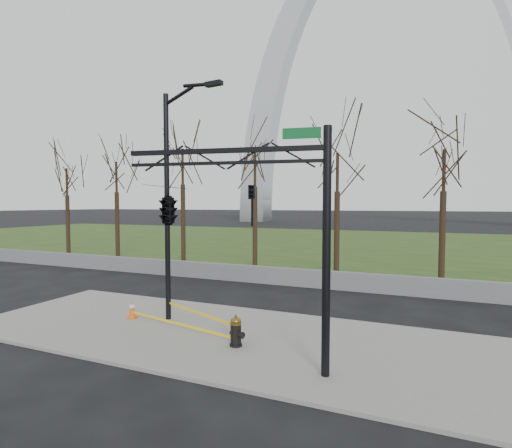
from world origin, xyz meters
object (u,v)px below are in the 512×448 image
at_px(traffic_signal_mast, 196,206).
at_px(traffic_cone, 132,310).
at_px(fire_hydrant, 236,332).
at_px(street_light, 172,190).

bearing_deg(traffic_signal_mast, traffic_cone, 139.87).
height_order(fire_hydrant, traffic_cone, fire_hydrant).
distance_m(fire_hydrant, street_light, 5.39).
xyz_separation_m(traffic_cone, traffic_signal_mast, (4.19, -2.44, 3.74)).
relative_size(traffic_cone, street_light, 0.07).
distance_m(traffic_cone, traffic_signal_mast, 6.13).
bearing_deg(traffic_signal_mast, street_light, 123.73).
bearing_deg(street_light, fire_hydrant, -18.41).
xyz_separation_m(street_light, traffic_signal_mast, (2.69, -2.82, -0.55)).
bearing_deg(traffic_signal_mast, fire_hydrant, 63.79).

